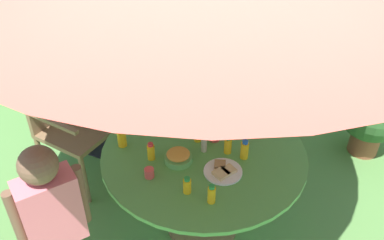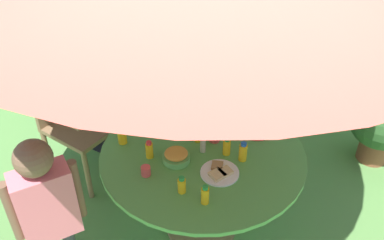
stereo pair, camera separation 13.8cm
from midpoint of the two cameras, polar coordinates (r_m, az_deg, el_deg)
ground_plane at (r=3.16m, az=2.57°, el=-14.41°), size 10.00×10.00×0.02m
garden_table at (r=2.76m, az=2.87°, el=-7.03°), size 1.29×1.29×0.72m
wooden_chair at (r=3.40m, az=-14.38°, el=0.98°), size 0.69×0.71×0.94m
dome_tent at (r=4.01m, az=-3.87°, el=12.74°), size 2.39×2.39×1.72m
potted_plant at (r=3.79m, az=25.57°, el=0.13°), size 0.56×0.56×0.73m
child_in_grey_shirt at (r=3.27m, az=-0.21°, el=8.24°), size 0.29×0.46×1.41m
child_in_pink_shirt at (r=2.40m, az=-17.64°, el=-10.82°), size 0.34×0.31×1.16m
snack_bowl at (r=2.55m, az=-0.61°, el=-4.98°), size 0.17×0.17×0.08m
plate_far_right at (r=2.49m, az=5.40°, el=-7.12°), size 0.23×0.23×0.03m
plate_mid_right at (r=2.95m, az=4.57°, el=0.65°), size 0.24×0.24×0.03m
plate_near_left at (r=2.85m, az=10.15°, el=-1.23°), size 0.23×0.23×0.03m
juice_bottle_near_right at (r=2.70m, az=-8.06°, el=-2.09°), size 0.06×0.06×0.13m
juice_bottle_far_left at (r=2.35m, az=0.30°, el=-8.90°), size 0.05×0.05×0.11m
juice_bottle_center_front at (r=2.60m, az=6.27°, el=-3.64°), size 0.05×0.05×0.12m
juice_bottle_center_back at (r=2.29m, az=3.55°, el=-10.21°), size 0.05×0.05×0.12m
juice_bottle_mid_left at (r=2.57m, az=8.49°, el=-4.36°), size 0.05×0.05×0.13m
juice_bottle_front_edge at (r=2.57m, az=-4.30°, el=-4.12°), size 0.05×0.05×0.12m
juice_bottle_back_edge at (r=2.70m, az=2.25°, el=-1.97°), size 0.05×0.05×0.11m
cup_near at (r=2.71m, az=4.56°, el=-2.23°), size 0.07×0.07×0.07m
cup_far at (r=2.47m, az=-4.71°, el=-6.96°), size 0.06×0.06×0.06m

